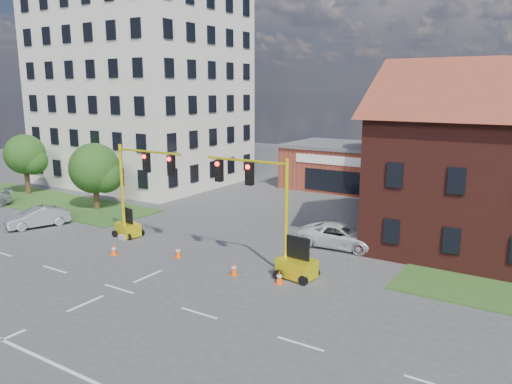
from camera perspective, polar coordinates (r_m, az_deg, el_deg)
ground at (r=25.80m, az=-15.38°, el=-10.63°), size 120.00×120.00×0.00m
grass_verge_nw at (r=46.90m, az=-22.88°, el=-0.98°), size 22.00×6.00×0.08m
lane_markings at (r=24.08m, az=-20.78°, el=-12.65°), size 60.00×36.00×0.01m
office_block at (r=53.51m, az=-13.09°, el=12.20°), size 18.40×15.40×20.60m
brick_shop at (r=49.72m, az=10.88°, el=2.91°), size 12.40×8.40×4.30m
tree_large at (r=44.36m, az=18.07°, el=7.14°), size 8.73×8.31×10.94m
tree_nw_front at (r=41.78m, az=-17.69°, el=2.39°), size 4.24×4.04×5.40m
tree_nw_rear at (r=50.06m, az=-24.70°, el=3.74°), size 3.81×3.63×5.56m
signal_mast_west at (r=31.72m, az=-13.09°, el=1.07°), size 5.30×0.60×6.20m
signal_mast_east at (r=26.31m, az=0.37°, el=-0.80°), size 5.30×0.60×6.20m
trailer_west at (r=34.13m, az=-14.42°, el=-4.00°), size 1.88×1.50×1.87m
trailer_east at (r=26.05m, az=4.67°, el=-8.43°), size 2.01×1.46×2.14m
cone_a at (r=30.66m, az=-15.94°, el=-6.36°), size 0.40×0.40×0.70m
cone_b at (r=29.50m, az=-8.91°, el=-6.76°), size 0.40×0.40×0.70m
cone_c at (r=26.53m, az=-2.54°, el=-8.78°), size 0.40×0.40×0.70m
cone_d at (r=25.40m, az=2.68°, el=-9.74°), size 0.40×0.40×0.70m
pickup_white at (r=31.30m, az=9.66°, el=-4.97°), size 5.35×2.78×1.44m
sedan_silver_front at (r=38.56m, az=-23.69°, el=-2.65°), size 2.89×4.48×1.40m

